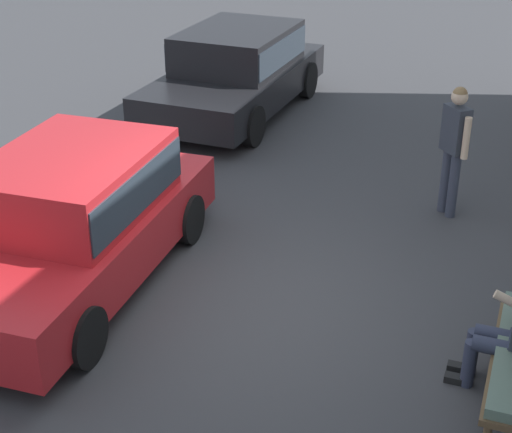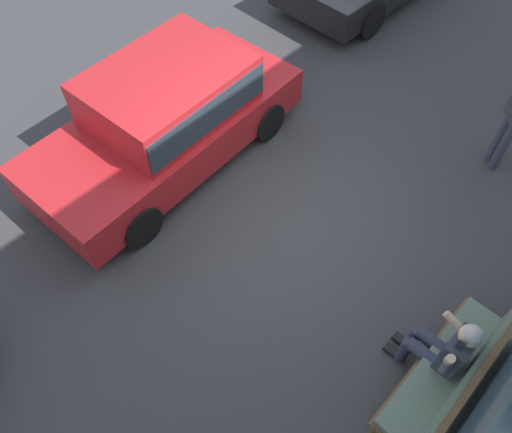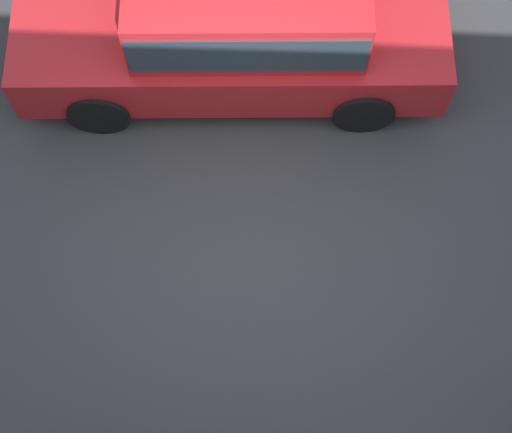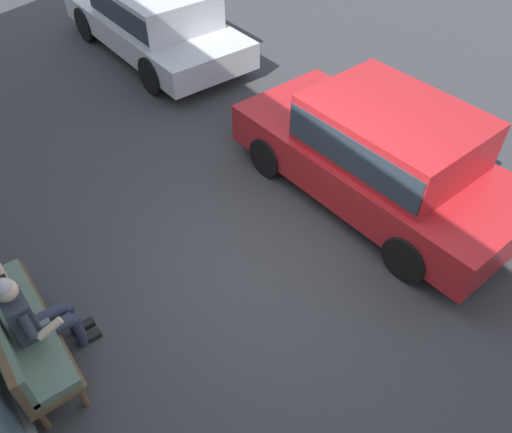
# 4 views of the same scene
# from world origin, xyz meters

# --- Properties ---
(ground_plane) EXTENTS (60.00, 60.00, 0.00)m
(ground_plane) POSITION_xyz_m (0.00, 0.00, 0.00)
(ground_plane) COLOR #38383A
(bench) EXTENTS (1.91, 0.55, 0.97)m
(bench) POSITION_xyz_m (0.52, 2.90, 0.55)
(bench) COLOR brown
(bench) RESTS_ON ground_plane
(person_on_phone) EXTENTS (0.73, 0.74, 1.31)m
(person_on_phone) POSITION_xyz_m (0.42, 2.68, 0.68)
(person_on_phone) COLOR #2D3347
(person_on_phone) RESTS_ON ground_plane
(parked_car_mid) EXTENTS (4.25, 2.06, 1.49)m
(parked_car_mid) POSITION_xyz_m (0.16, -1.99, 0.81)
(parked_car_mid) COLOR red
(parked_car_mid) RESTS_ON ground_plane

